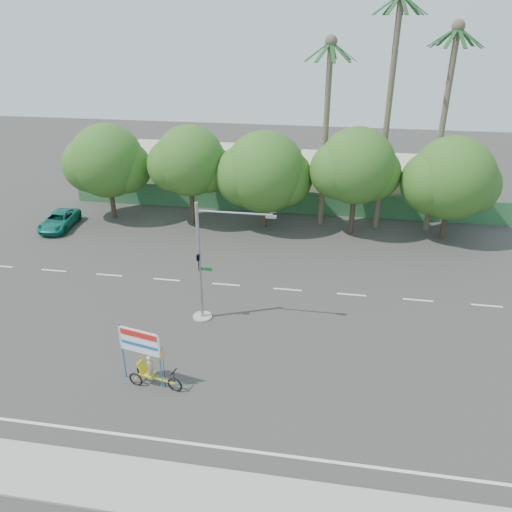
# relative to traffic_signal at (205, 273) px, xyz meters

# --- Properties ---
(ground) EXTENTS (120.00, 120.00, 0.00)m
(ground) POSITION_rel_traffic_signal_xyz_m (2.20, -3.98, -2.92)
(ground) COLOR #33302D
(ground) RESTS_ON ground
(sidewalk_near) EXTENTS (50.00, 2.40, 0.12)m
(sidewalk_near) POSITION_rel_traffic_signal_xyz_m (2.20, -11.48, -2.86)
(sidewalk_near) COLOR gray
(sidewalk_near) RESTS_ON ground
(fence) EXTENTS (38.00, 0.08, 2.00)m
(fence) POSITION_rel_traffic_signal_xyz_m (2.20, 17.52, -1.92)
(fence) COLOR #336B3D
(fence) RESTS_ON ground
(building_left) EXTENTS (12.00, 8.00, 4.00)m
(building_left) POSITION_rel_traffic_signal_xyz_m (-7.80, 22.02, -0.92)
(building_left) COLOR beige
(building_left) RESTS_ON ground
(building_right) EXTENTS (14.00, 8.00, 3.60)m
(building_right) POSITION_rel_traffic_signal_xyz_m (10.20, 22.02, -1.12)
(building_right) COLOR beige
(building_right) RESTS_ON ground
(tree_far_left) EXTENTS (7.14, 6.00, 7.96)m
(tree_far_left) POSITION_rel_traffic_signal_xyz_m (-11.85, 14.02, 1.84)
(tree_far_left) COLOR #473828
(tree_far_left) RESTS_ON ground
(tree_left) EXTENTS (6.66, 5.60, 8.07)m
(tree_left) POSITION_rel_traffic_signal_xyz_m (-4.85, 14.02, 2.14)
(tree_left) COLOR #473828
(tree_left) RESTS_ON ground
(tree_center) EXTENTS (7.62, 6.40, 7.85)m
(tree_center) POSITION_rel_traffic_signal_xyz_m (1.14, 14.02, 1.55)
(tree_center) COLOR #473828
(tree_center) RESTS_ON ground
(tree_right) EXTENTS (6.90, 5.80, 8.36)m
(tree_right) POSITION_rel_traffic_signal_xyz_m (8.15, 14.02, 2.32)
(tree_right) COLOR #473828
(tree_right) RESTS_ON ground
(tree_far_right) EXTENTS (7.38, 6.20, 7.94)m
(tree_far_right) POSITION_rel_traffic_signal_xyz_m (15.15, 14.02, 1.73)
(tree_far_right) COLOR #473828
(tree_far_right) RESTS_ON ground
(palm_tall) EXTENTS (3.73, 3.79, 17.45)m
(palm_tall) POSITION_rel_traffic_signal_xyz_m (10.20, 15.52, 7.55)
(palm_tall) COLOR #70604C
(palm_tall) RESTS_ON ground
(palm_mid) EXTENTS (3.73, 3.79, 15.45)m
(palm_mid) POSITION_rel_traffic_signal_xyz_m (14.20, 15.52, 6.48)
(palm_mid) COLOR #70604C
(palm_mid) RESTS_ON ground
(palm_short) EXTENTS (3.73, 3.79, 14.45)m
(palm_short) POSITION_rel_traffic_signal_xyz_m (5.70, 15.52, 5.94)
(palm_short) COLOR #70604C
(palm_short) RESTS_ON ground
(traffic_signal) EXTENTS (4.72, 1.10, 7.00)m
(traffic_signal) POSITION_rel_traffic_signal_xyz_m (0.00, 0.00, 0.00)
(traffic_signal) COLOR gray
(traffic_signal) RESTS_ON ground
(trike_billboard) EXTENTS (3.08, 1.08, 3.08)m
(trike_billboard) POSITION_rel_traffic_signal_xyz_m (-1.30, -5.93, -1.68)
(trike_billboard) COLOR black
(trike_billboard) RESTS_ON ground
(pickup_truck) EXTENTS (2.60, 4.85, 1.29)m
(pickup_truck) POSITION_rel_traffic_signal_xyz_m (-15.23, 11.13, -2.27)
(pickup_truck) COLOR #0F6D5C
(pickup_truck) RESTS_ON ground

